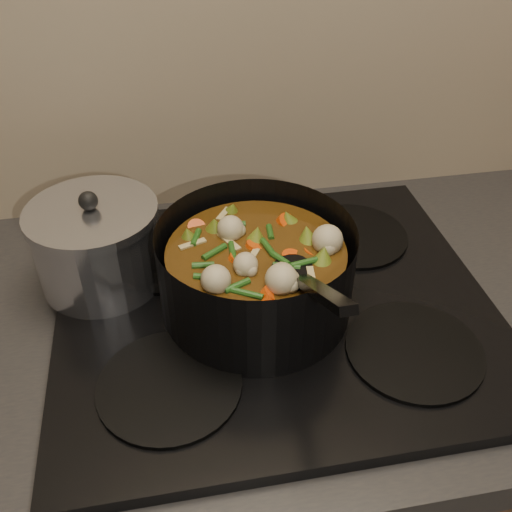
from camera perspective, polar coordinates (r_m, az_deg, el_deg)
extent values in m
cube|color=brown|center=(1.23, 1.37, -21.90)|extent=(2.60, 0.60, 0.86)
cube|color=black|center=(0.86, 1.82, -6.67)|extent=(2.64, 0.64, 0.05)
cube|color=black|center=(0.84, 1.87, -4.97)|extent=(0.62, 0.54, 0.02)
cylinder|color=black|center=(0.73, -8.64, -12.64)|extent=(0.18, 0.18, 0.01)
cylinder|color=black|center=(0.79, 15.54, -9.06)|extent=(0.18, 0.18, 0.01)
cylinder|color=black|center=(0.92, -9.65, -0.06)|extent=(0.18, 0.18, 0.01)
cylinder|color=black|center=(0.96, 9.65, 2.06)|extent=(0.18, 0.18, 0.01)
cylinder|color=black|center=(0.78, 0.00, -1.46)|extent=(0.30, 0.30, 0.13)
cylinder|color=black|center=(0.82, 0.00, -4.79)|extent=(0.26, 0.26, 0.01)
cylinder|color=#4F2C0D|center=(0.78, 0.00, -2.08)|extent=(0.24, 0.24, 0.09)
cylinder|color=#F1470B|center=(0.76, 2.62, 0.68)|extent=(0.02, 0.03, 0.02)
cylinder|color=#F1470B|center=(0.81, 1.73, 2.95)|extent=(0.04, 0.03, 0.02)
cylinder|color=#F1470B|center=(0.82, -3.65, 3.61)|extent=(0.04, 0.04, 0.02)
cylinder|color=#F1470B|center=(0.76, -3.74, 0.30)|extent=(0.03, 0.03, 0.02)
cylinder|color=#F1470B|center=(0.71, -3.22, -2.92)|extent=(0.03, 0.03, 0.02)
cylinder|color=#F1470B|center=(0.73, 1.23, -1.14)|extent=(0.04, 0.04, 0.02)
cylinder|color=#F1470B|center=(0.75, 4.79, 0.05)|extent=(0.03, 0.03, 0.02)
cylinder|color=#F1470B|center=(0.82, 4.07, 3.43)|extent=(0.03, 0.03, 0.02)
cylinder|color=#F1470B|center=(0.80, -1.10, 2.47)|extent=(0.04, 0.04, 0.02)
cylinder|color=#F1470B|center=(0.78, -5.53, 1.28)|extent=(0.04, 0.04, 0.02)
sphere|color=tan|center=(0.76, 4.14, 1.55)|extent=(0.04, 0.04, 0.04)
sphere|color=tan|center=(0.80, -0.11, 3.53)|extent=(0.04, 0.04, 0.04)
sphere|color=tan|center=(0.76, -4.19, 1.42)|extent=(0.04, 0.04, 0.04)
sphere|color=tan|center=(0.71, -1.25, -1.52)|extent=(0.04, 0.04, 0.04)
sphere|color=tan|center=(0.73, 3.96, -0.01)|extent=(0.04, 0.04, 0.04)
sphere|color=tan|center=(0.79, 2.25, 3.14)|extent=(0.04, 0.04, 0.04)
cone|color=olive|center=(0.71, -4.09, -1.96)|extent=(0.04, 0.04, 0.03)
cone|color=olive|center=(0.70, 3.19, -2.42)|extent=(0.04, 0.04, 0.03)
cone|color=olive|center=(0.77, 5.51, 1.62)|extent=(0.04, 0.04, 0.03)
cone|color=olive|center=(0.81, 0.36, 4.07)|extent=(0.04, 0.04, 0.03)
cone|color=olive|center=(0.78, -5.23, 2.05)|extent=(0.04, 0.04, 0.03)
cone|color=olive|center=(0.71, -3.85, -2.11)|extent=(0.04, 0.04, 0.03)
cone|color=olive|center=(0.71, 3.46, -2.30)|extent=(0.04, 0.04, 0.03)
cylinder|color=#215619|center=(0.78, 1.52, 2.26)|extent=(0.01, 0.04, 0.01)
cylinder|color=#215619|center=(0.83, -1.98, 4.38)|extent=(0.03, 0.03, 0.01)
cylinder|color=#215619|center=(0.78, -5.04, 2.00)|extent=(0.04, 0.02, 0.01)
cylinder|color=#215619|center=(0.74, -4.03, -0.49)|extent=(0.02, 0.04, 0.01)
cylinder|color=#215619|center=(0.72, -0.84, -1.19)|extent=(0.02, 0.04, 0.01)
cylinder|color=#215619|center=(0.70, 4.18, -3.11)|extent=(0.04, 0.02, 0.01)
cylinder|color=#215619|center=(0.75, 5.65, 0.25)|extent=(0.03, 0.03, 0.01)
cylinder|color=#215619|center=(0.79, 3.15, 2.39)|extent=(0.01, 0.04, 0.01)
cylinder|color=#215619|center=(0.79, -0.02, 2.50)|extent=(0.03, 0.03, 0.01)
cylinder|color=#215619|center=(0.81, -4.94, 3.29)|extent=(0.04, 0.02, 0.01)
cylinder|color=#215619|center=(0.75, -5.64, 0.21)|extent=(0.02, 0.04, 0.01)
cylinder|color=#215619|center=(0.72, -2.50, -1.65)|extent=(0.02, 0.04, 0.01)
cylinder|color=#215619|center=(0.72, 0.88, -1.18)|extent=(0.04, 0.02, 0.01)
cube|color=tan|center=(0.74, -4.88, -0.22)|extent=(0.04, 0.01, 0.00)
cube|color=tan|center=(0.71, 1.83, -2.39)|extent=(0.02, 0.04, 0.00)
cube|color=tan|center=(0.78, 4.48, 1.84)|extent=(0.04, 0.03, 0.00)
cube|color=tan|center=(0.80, -2.09, 3.25)|extent=(0.03, 0.03, 0.00)
cube|color=tan|center=(0.73, -4.50, -0.88)|extent=(0.03, 0.04, 0.00)
ellipsoid|color=black|center=(0.72, 3.59, -1.78)|extent=(0.08, 0.09, 0.01)
cube|color=black|center=(0.63, 6.58, -3.66)|extent=(0.02, 0.16, 0.10)
cylinder|color=silver|center=(0.86, -15.47, 0.69)|extent=(0.18, 0.18, 0.11)
cylinder|color=silver|center=(0.83, -16.19, 4.14)|extent=(0.19, 0.19, 0.01)
sphere|color=black|center=(0.82, -16.43, 5.32)|extent=(0.03, 0.03, 0.03)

